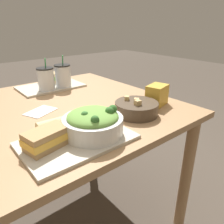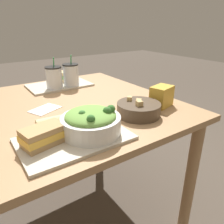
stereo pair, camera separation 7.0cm
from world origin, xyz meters
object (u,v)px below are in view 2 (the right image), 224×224
(sandwich_near, at_px, (44,135))
(drink_cup_dark, at_px, (54,78))
(salad_bowl, at_px, (91,121))
(drink_cup_red, at_px, (71,76))
(baguette_near, at_px, (60,122))
(chip_bag, at_px, (162,96))
(napkin_folded, at_px, (45,109))
(sandwich_far, at_px, (60,77))
(soup_bowl, at_px, (139,109))

(sandwich_near, relative_size, drink_cup_dark, 0.85)
(salad_bowl, xyz_separation_m, drink_cup_red, (0.21, 0.64, 0.02))
(baguette_near, height_order, chip_bag, chip_bag)
(chip_bag, xyz_separation_m, napkin_folded, (-0.50, 0.28, -0.05))
(sandwich_far, height_order, drink_cup_red, drink_cup_red)
(soup_bowl, relative_size, napkin_folded, 1.19)
(napkin_folded, bearing_deg, salad_bowl, -80.60)
(drink_cup_red, bearing_deg, salad_bowl, -108.51)
(baguette_near, height_order, napkin_folded, baguette_near)
(baguette_near, distance_m, drink_cup_red, 0.62)
(drink_cup_dark, distance_m, napkin_folded, 0.33)
(salad_bowl, distance_m, napkin_folded, 0.36)
(soup_bowl, relative_size, chip_bag, 1.55)
(sandwich_far, height_order, napkin_folded, sandwich_far)
(sandwich_far, height_order, chip_bag, chip_bag)
(sandwich_near, height_order, chip_bag, chip_bag)
(salad_bowl, xyz_separation_m, soup_bowl, (0.27, 0.05, -0.03))
(drink_cup_dark, bearing_deg, soup_bowl, -73.83)
(drink_cup_red, xyz_separation_m, napkin_folded, (-0.27, -0.28, -0.08))
(sandwich_near, xyz_separation_m, drink_cup_dark, (0.27, 0.62, 0.03))
(sandwich_far, bearing_deg, drink_cup_dark, -115.78)
(salad_bowl, relative_size, chip_bag, 1.74)
(soup_bowl, bearing_deg, sandwich_far, 96.14)
(soup_bowl, bearing_deg, sandwich_near, -176.79)
(sandwich_near, xyz_separation_m, drink_cup_red, (0.38, 0.62, 0.03))
(baguette_near, distance_m, drink_cup_dark, 0.57)
(salad_bowl, bearing_deg, drink_cup_dark, 81.01)
(drink_cup_dark, height_order, napkin_folded, drink_cup_dark)
(sandwich_near, bearing_deg, soup_bowl, -8.53)
(sandwich_far, bearing_deg, napkin_folded, -114.14)
(sandwich_near, bearing_deg, sandwich_far, 52.72)
(baguette_near, bearing_deg, salad_bowl, -134.22)
(soup_bowl, height_order, drink_cup_red, drink_cup_red)
(sandwich_far, distance_m, chip_bag, 0.76)
(salad_bowl, distance_m, baguette_near, 0.13)
(baguette_near, bearing_deg, drink_cup_dark, -15.02)
(chip_bag, distance_m, napkin_folded, 0.58)
(soup_bowl, xyz_separation_m, sandwich_near, (-0.44, -0.02, 0.01))
(salad_bowl, distance_m, drink_cup_red, 0.67)
(sandwich_far, relative_size, napkin_folded, 0.92)
(sandwich_near, relative_size, drink_cup_red, 0.83)
(baguette_near, distance_m, sandwich_far, 0.74)
(drink_cup_red, distance_m, chip_bag, 0.61)
(sandwich_near, distance_m, chip_bag, 0.62)
(sandwich_near, height_order, drink_cup_dark, drink_cup_dark)
(sandwich_near, relative_size, chip_bag, 1.27)
(soup_bowl, bearing_deg, drink_cup_dark, 106.17)
(sandwich_near, height_order, sandwich_far, same)
(drink_cup_red, bearing_deg, sandwich_far, 97.93)
(drink_cup_dark, bearing_deg, chip_bag, -58.72)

